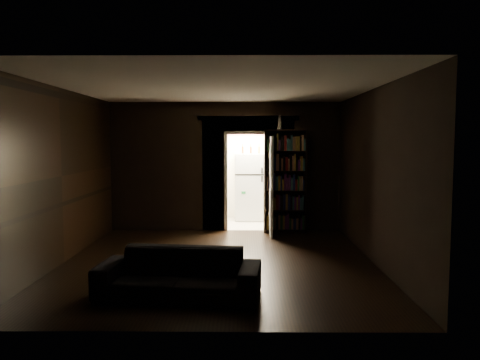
% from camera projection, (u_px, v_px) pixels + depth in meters
% --- Properties ---
extents(ground, '(5.50, 5.50, 0.00)m').
position_uv_depth(ground, '(218.00, 263.00, 7.55)').
color(ground, black).
rests_on(ground, ground).
extents(room_walls, '(5.02, 5.61, 2.84)m').
position_uv_depth(room_walls, '(221.00, 156.00, 8.48)').
color(room_walls, black).
rests_on(room_walls, ground).
extents(kitchen_alcove, '(2.20, 1.80, 2.60)m').
position_uv_depth(kitchen_alcove, '(248.00, 172.00, 11.30)').
color(kitchen_alcove, beige).
rests_on(kitchen_alcove, ground).
extents(sofa, '(2.11, 1.07, 0.78)m').
position_uv_depth(sofa, '(179.00, 266.00, 5.87)').
color(sofa, black).
rests_on(sofa, ground).
extents(bookshelf, '(0.95, 0.63, 2.20)m').
position_uv_depth(bookshelf, '(285.00, 181.00, 9.99)').
color(bookshelf, black).
rests_on(bookshelf, ground).
extents(refrigerator, '(0.91, 0.87, 1.65)m').
position_uv_depth(refrigerator, '(250.00, 187.00, 11.57)').
color(refrigerator, silver).
rests_on(refrigerator, ground).
extents(door, '(0.05, 0.85, 2.05)m').
position_uv_depth(door, '(271.00, 186.00, 9.75)').
color(door, silver).
rests_on(door, ground).
extents(figurine, '(0.10, 0.10, 0.30)m').
position_uv_depth(figurine, '(280.00, 122.00, 9.87)').
color(figurine, white).
rests_on(figurine, bookshelf).
extents(bottles, '(0.59, 0.24, 0.24)m').
position_uv_depth(bottles, '(251.00, 149.00, 11.41)').
color(bottles, black).
rests_on(bottles, refrigerator).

